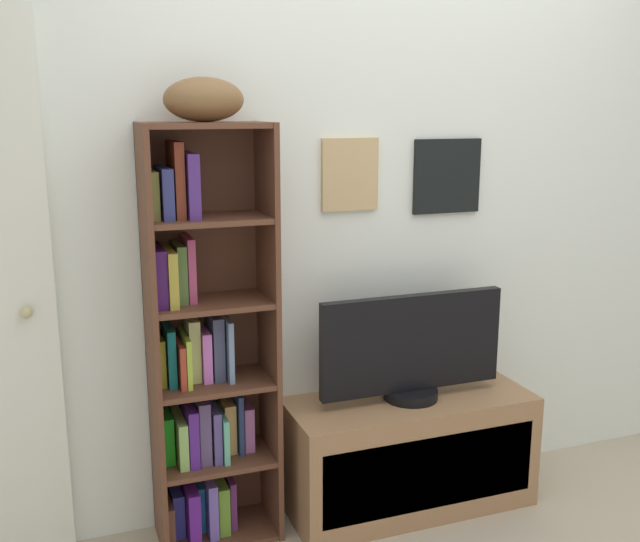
# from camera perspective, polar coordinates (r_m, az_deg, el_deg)

# --- Properties ---
(back_wall) EXTENTS (4.80, 0.08, 2.58)m
(back_wall) POSITION_cam_1_polar(r_m,az_deg,el_deg) (2.99, 4.33, 6.19)
(back_wall) COLOR silver
(back_wall) RESTS_ON ground
(bookshelf) EXTENTS (0.45, 0.28, 1.58)m
(bookshelf) POSITION_cam_1_polar(r_m,az_deg,el_deg) (2.76, -9.25, -6.76)
(bookshelf) COLOR #563322
(bookshelf) RESTS_ON ground
(football) EXTENTS (0.30, 0.18, 0.15)m
(football) POSITION_cam_1_polar(r_m,az_deg,el_deg) (2.59, -9.05, 13.09)
(football) COLOR brown
(football) RESTS_ON bookshelf
(tv_stand) EXTENTS (1.01, 0.39, 0.47)m
(tv_stand) POSITION_cam_1_polar(r_m,az_deg,el_deg) (3.12, 6.99, -13.87)
(tv_stand) COLOR #966E4A
(tv_stand) RESTS_ON ground
(television) EXTENTS (0.78, 0.22, 0.43)m
(television) POSITION_cam_1_polar(r_m,az_deg,el_deg) (2.95, 7.21, -6.00)
(television) COLOR black
(television) RESTS_ON tv_stand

